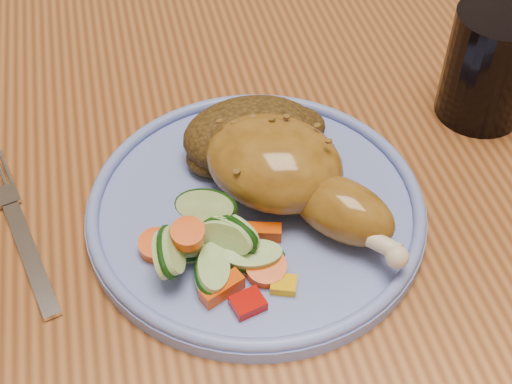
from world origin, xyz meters
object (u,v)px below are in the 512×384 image
fork (22,234)px  dining_table (336,209)px  chair_far (219,11)px  plate (256,210)px  drinking_glass (490,66)px

fork → dining_table: bearing=9.0°
dining_table → fork: fork is taller
chair_far → fork: (-0.27, -0.67, 0.26)m
plate → chair_far: bearing=82.3°
drinking_glass → chair_far: bearing=102.3°
plate → drinking_glass: 0.24m
plate → fork: 0.18m
dining_table → fork: size_ratio=8.74×
plate → drinking_glass: (0.23, 0.08, 0.04)m
fork → drinking_glass: bearing=8.4°
chair_far → fork: chair_far is taller
plate → fork: size_ratio=1.65×
chair_far → drinking_glass: chair_far is taller
plate → fork: plate is taller
dining_table → drinking_glass: 0.19m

